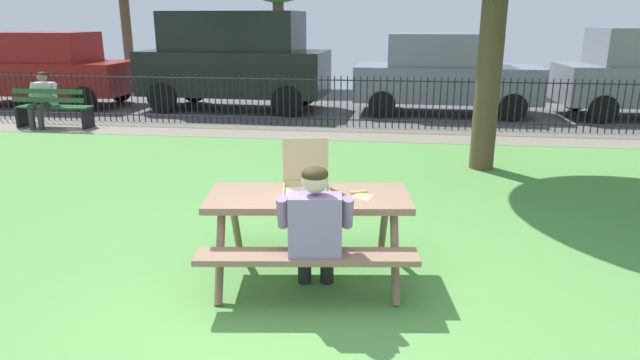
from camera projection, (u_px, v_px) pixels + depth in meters
name	position (u px, v px, depth m)	size (l,w,h in m)	color
ground	(327.00, 233.00, 6.07)	(28.00, 12.20, 0.02)	#589546
cobblestone_walkway	(358.00, 134.00, 11.20)	(28.00, 1.40, 0.01)	gray
street_asphalt	(367.00, 105.00, 14.98)	(28.00, 6.57, 0.01)	#515154
picnic_table_foreground	(308.00, 213.00, 4.91)	(1.97, 1.69, 0.79)	#8C6853
pizza_box_open	(306.00, 180.00, 4.92)	(0.49, 0.51, 0.47)	tan
pizza_slice_on_table	(361.00, 195.00, 4.84)	(0.23, 0.25, 0.02)	#F9DE73
adult_at_table	(315.00, 227.00, 4.42)	(0.63, 0.62, 1.19)	black
iron_fence_streetside	(360.00, 102.00, 11.70)	(23.14, 0.03, 1.11)	black
park_bench_left	(53.00, 108.00, 11.77)	(1.60, 0.46, 0.85)	#245628
person_on_park_bench	(43.00, 97.00, 11.74)	(0.61, 0.59, 1.19)	#303030
parked_car_far_left	(48.00, 68.00, 14.65)	(4.44, 1.98, 1.94)	maroon
parked_car_left	(235.00, 58.00, 13.92)	(4.80, 2.28, 2.46)	black
parked_car_center	(445.00, 73.00, 13.35)	(4.45, 2.01, 1.94)	gray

